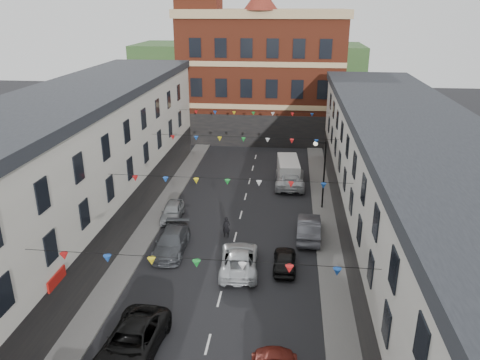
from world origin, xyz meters
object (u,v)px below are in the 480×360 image
at_px(car_left_c, 132,342).
at_px(car_right_f, 290,178).
at_px(street_lamp, 322,166).
at_px(car_right_d, 285,260).
at_px(car_left_d, 172,242).
at_px(pedestrian, 226,227).
at_px(moving_car, 239,259).
at_px(car_left_e, 172,211).
at_px(white_van, 288,171).
at_px(car_right_e, 309,228).

bearing_deg(car_left_c, car_right_f, 76.48).
bearing_deg(street_lamp, car_left_c, -117.86).
bearing_deg(car_right_d, car_left_d, -10.70).
bearing_deg(pedestrian, moving_car, -67.13).
bearing_deg(car_right_d, car_left_e, -36.39).
height_order(car_left_c, car_left_d, car_left_c).
bearing_deg(moving_car, street_lamp, -122.69).
bearing_deg(white_van, car_right_e, -86.70).
xyz_separation_m(car_right_e, car_right_f, (-1.51, 10.71, 0.02)).
relative_size(car_right_d, moving_car, 0.71).
xyz_separation_m(car_left_e, pedestrian, (4.84, -2.76, 0.14)).
bearing_deg(car_right_e, car_left_d, 20.17).
bearing_deg(car_left_c, car_left_e, 100.53).
distance_m(car_left_e, white_van, 13.51).
bearing_deg(car_right_e, street_lamp, -98.84).
xyz_separation_m(car_left_c, car_right_f, (7.59, 24.46, 0.04)).
bearing_deg(white_van, car_right_d, -94.83).
bearing_deg(car_left_c, car_right_d, 54.56).
distance_m(car_left_c, car_right_e, 16.49).
bearing_deg(car_left_d, car_right_e, 16.64).
bearing_deg(car_right_d, car_right_f, -90.88).
relative_size(car_left_e, white_van, 0.78).
distance_m(street_lamp, car_left_c, 21.94).
height_order(car_left_d, car_left_e, car_left_d).
xyz_separation_m(car_right_e, pedestrian, (-6.16, -0.62, 0.01)).
bearing_deg(pedestrian, car_right_f, 72.50).
height_order(car_left_e, white_van, white_van).
bearing_deg(car_right_d, car_right_e, -110.22).
bearing_deg(car_right_d, car_left_c, 50.69).
height_order(car_left_c, car_right_e, car_right_e).
distance_m(car_left_d, car_right_f, 16.14).
height_order(car_right_e, pedestrian, pedestrian).
bearing_deg(car_left_e, car_right_f, 39.08).
height_order(car_left_d, car_right_e, car_right_e).
relative_size(car_right_d, car_right_f, 0.63).
bearing_deg(car_right_d, moving_car, 7.67).
relative_size(street_lamp, car_left_c, 1.06).
bearing_deg(street_lamp, car_left_e, -164.66).
relative_size(street_lamp, moving_car, 1.14).
relative_size(car_left_c, car_left_d, 1.10).
relative_size(car_left_e, car_right_f, 0.66).
xyz_separation_m(car_left_e, moving_car, (6.30, -7.22, 0.07)).
height_order(street_lamp, car_left_d, street_lamp).
bearing_deg(car_left_e, moving_car, -51.92).
bearing_deg(pedestrian, street_lamp, 44.87).
distance_m(car_right_d, moving_car, 3.03).
bearing_deg(car_left_e, car_left_d, -79.59).
relative_size(car_left_e, car_right_e, 0.80).
bearing_deg(white_van, street_lamp, -71.81).
distance_m(street_lamp, pedestrian, 9.92).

